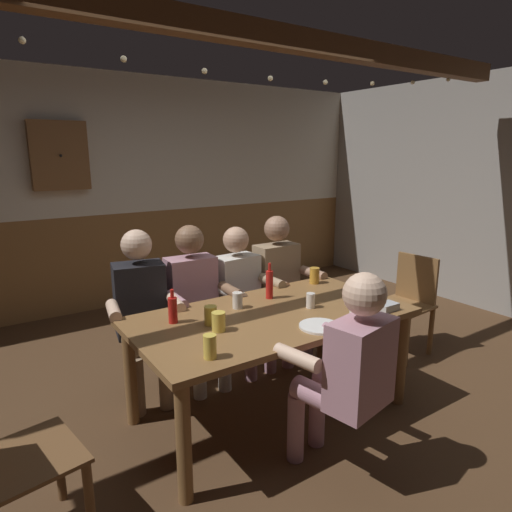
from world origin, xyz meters
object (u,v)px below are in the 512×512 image
Objects in this scene: person_3 at (281,280)px; pint_glass_3 at (355,313)px; dining_table at (271,326)px; bottle_0 at (173,309)px; table_candle at (353,288)px; bottle_1 at (269,284)px; person_2 at (242,291)px; pint_glass_4 at (314,276)px; pint_glass_2 at (211,315)px; chair_empty_near_right at (5,462)px; person_1 at (195,297)px; condiment_caddy at (387,307)px; pint_glass_5 at (237,300)px; pint_glass_0 at (311,300)px; pint_glass_1 at (210,347)px; plate_0 at (320,326)px; person_4 at (348,366)px; person_0 at (142,307)px; wall_dart_cabinet at (59,156)px; chair_empty_near_left at (407,301)px.

pint_glass_3 is at bearing 76.88° from person_3.
bottle_0 is (-0.61, 0.21, 0.18)m from dining_table.
bottle_0 is 1.15m from pint_glass_3.
bottle_1 reaches higher than table_candle.
pint_glass_4 is (0.48, -0.35, 0.14)m from person_2.
bottle_0 is 1.83× the size of pint_glass_2.
chair_empty_near_right is (-2.24, -1.00, -0.21)m from person_3.
chair_empty_near_right is 7.36× the size of pint_glass_2.
bottle_0 is at bearing 171.73° from table_candle.
person_1 is 15.51× the size of table_candle.
pint_glass_5 reaches higher than condiment_caddy.
pint_glass_0 is (-0.34, -0.78, 0.10)m from person_3.
pint_glass_5 is (0.48, 0.00, -0.03)m from bottle_0.
pint_glass_0 is 0.98m from pint_glass_1.
condiment_caddy is 1.09× the size of pint_glass_1.
pint_glass_5 is (0.30, 0.16, -0.00)m from pint_glass_2.
pint_glass_1 is at bearing -93.88° from bottle_0.
pint_glass_2 is 1.08× the size of pint_glass_5.
person_1 is 0.98m from pint_glass_4.
dining_table is at bearing 106.29° from plate_0.
bottle_1 is (0.38, -0.45, 0.16)m from person_1.
bottle_1 is (-0.60, 0.25, 0.07)m from table_candle.
pint_glass_3 is at bearing 29.23° from person_4.
dining_table is at bearing 168.78° from pint_glass_0.
bottle_0 reaches higher than pint_glass_5.
person_1 is at bearing 106.33° from dining_table.
pint_glass_4 is at bearing 28.24° from pint_glass_1.
pint_glass_2 reaches higher than dining_table.
person_1 is 11.85× the size of pint_glass_0.
person_2 is at bearing 108.95° from chair_empty_near_right.
pint_glass_1 is (-0.75, 0.01, 0.06)m from plate_0.
condiment_caddy is at bearing -21.44° from pint_glass_2.
pint_glass_1 is (-0.01, -1.08, 0.11)m from person_0.
bottle_1 reaches higher than chair_empty_near_right.
pint_glass_0 is at bearing 140.86° from condiment_caddy.
person_1 is at bearing 144.13° from table_candle.
person_0 is 4.66× the size of bottle_1.
person_0 reaches higher than chair_empty_near_right.
person_2 is at bearing 46.08° from pint_glass_2.
pint_glass_0 and pint_glass_3 have the same top height.
wall_dart_cabinet is (-1.49, 2.74, 0.97)m from table_candle.
pint_glass_3 reaches higher than dining_table.
person_0 reaches higher than pint_glass_3.
pint_glass_3 is at bearing -177.67° from condiment_caddy.
person_0 is at bearing 102.03° from person_4.
pint_glass_2 is (-2.03, -0.08, 0.32)m from chair_empty_near_left.
table_candle is 3.27m from wall_dart_cabinet.
chair_empty_near_left is 11.00× the size of table_candle.
chair_empty_near_left is at bearing -2.88° from pint_glass_5.
pint_glass_0 is (-0.40, 0.33, 0.03)m from condiment_caddy.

